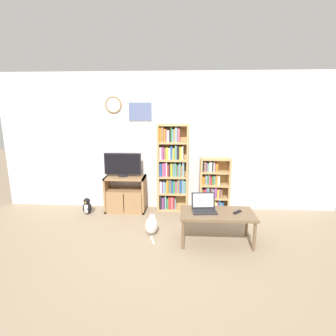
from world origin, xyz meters
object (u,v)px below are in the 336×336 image
Objects in this scene: coffee_table at (217,216)px; cat at (152,225)px; tv_stand at (126,194)px; bookshelf_short at (213,186)px; laptop at (204,207)px; penguin_figurine at (87,207)px; remote_near_laptop at (237,212)px; bookshelf_tall at (172,169)px; television at (123,165)px.

coffee_table is 1.05m from cat.
bookshelf_short is at bearing 3.81° from tv_stand.
laptop is 2.30m from penguin_figurine.
cat is at bearing 34.66° from remote_near_laptop.
coffee_table is (0.71, -1.24, -0.41)m from bookshelf_tall.
laptop is at bearing -22.43° from penguin_figurine.
tv_stand is 0.75m from penguin_figurine.
bookshelf_short is 2.41m from penguin_figurine.
laptop is at bearing 38.31° from remote_near_laptop.
television reaches higher than penguin_figurine.
tv_stand is at bearing -40.28° from television.
bookshelf_tall reaches higher than laptop.
penguin_figurine is (-2.36, -0.31, -0.35)m from bookshelf_short.
television reaches higher than bookshelf_short.
television reaches higher than laptop.
penguin_figurine is at bearing 152.23° from laptop.
bookshelf_tall is 1.62m from remote_near_laptop.
bookshelf_tall is 4.48× the size of laptop.
laptop is (1.41, -1.06, 0.19)m from tv_stand.
coffee_table is at bearing -8.24° from cat.
laptop is at bearing 163.16° from coffee_table.
coffee_table is at bearing -21.98° from penguin_figurine.
penguin_figurine is at bearing 24.37° from remote_near_laptop.
bookshelf_short is 2.10× the size of cat.
bookshelf_tall is 1.26m from cat.
laptop reaches higher than remote_near_laptop.
laptop is (0.52, -1.18, -0.30)m from bookshelf_tall.
cat is (-1.28, 0.21, -0.34)m from remote_near_laptop.
tv_stand is at bearing 15.79° from penguin_figurine.
penguin_figurine is at bearing -168.83° from bookshelf_tall.
television is 2.24× the size of penguin_figurine.
coffee_table is at bearing -22.19° from laptop.
remote_near_laptop reaches higher than coffee_table.
bookshelf_short is at bearing 86.75° from coffee_table.
tv_stand is 0.45× the size of bookshelf_tall.
remote_near_laptop reaches higher than penguin_figurine.
bookshelf_short is 7.15× the size of remote_near_laptop.
laptop is (1.45, -1.10, -0.38)m from television.
remote_near_laptop is at bearing -30.47° from tv_stand.
bookshelf_tall is at bearing 7.43° from tv_stand.
coffee_table is (-0.07, -1.23, -0.08)m from bookshelf_short.
remote_near_laptop is at bearing 2.11° from coffee_table.
tv_stand is at bearing -172.57° from bookshelf_tall.
bookshelf_tall reaches higher than television.
laptop reaches higher than cat.
bookshelf_short is 1.24m from remote_near_laptop.
remote_near_laptop is at bearing -10.91° from laptop.
bookshelf_tall is 1.59× the size of bookshelf_short.
television is (-0.04, 0.03, 0.57)m from tv_stand.
cat is (-0.80, 0.16, -0.39)m from laptop.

